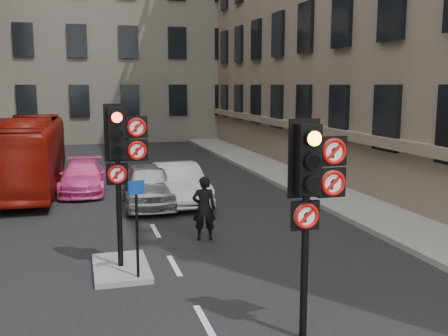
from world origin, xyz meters
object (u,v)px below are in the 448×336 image
car_white (178,183)px  signal_far (121,150)px  bus_red (27,153)px  signal_near (312,183)px  car_silver (148,185)px  motorcyclist (204,208)px  motorcycle (128,200)px  info_sign (137,215)px  car_pink (83,177)px

car_white → signal_far: bearing=-114.1°
signal_far → bus_red: (-2.86, 10.55, -1.30)m
signal_far → signal_near: bearing=-57.0°
car_silver → motorcyclist: 4.56m
motorcycle → motorcyclist: motorcyclist is taller
car_white → motorcycle: size_ratio=2.75×
info_sign → signal_far: bearing=84.7°
signal_near → car_silver: (-1.24, 10.27, -1.87)m
car_white → bus_red: bearing=138.8°
car_pink → motorcyclist: bearing=-64.1°
signal_far → car_pink: signal_far is taller
signal_far → info_sign: (0.21, -0.81, -1.26)m
signal_near → bus_red: bearing=110.6°
car_white → motorcyclist: bearing=-95.6°
motorcyclist → car_white: bearing=-81.4°
signal_near → car_pink: signal_near is taller
signal_far → info_sign: bearing=-75.6°
signal_far → motorcycle: bearing=83.8°
car_pink → bus_red: size_ratio=0.40×
motorcycle → motorcyclist: bearing=-63.8°
motorcycle → car_pink: bearing=109.3°
signal_near → car_silver: signal_near is taller
motorcycle → signal_near: bearing=-77.3°
motorcyclist → info_sign: bearing=62.9°
car_pink → info_sign: bearing=-80.8°
car_pink → motorcycle: car_pink is taller
car_white → car_pink: car_white is taller
signal_far → motorcycle: (0.57, 5.27, -2.25)m
car_white → info_sign: 7.62m
signal_near → motorcyclist: bearing=93.4°
bus_red → motorcycle: bearing=-55.5°
signal_near → motorcycle: size_ratio=2.38×
signal_near → car_silver: bearing=96.9°
bus_red → signal_far: bearing=-73.3°
motorcyclist → signal_far: bearing=49.6°
motorcyclist → info_sign: 3.37m
car_pink → info_sign: (0.99, -10.00, 0.86)m
car_silver → motorcyclist: motorcyclist is taller
signal_far → info_sign: size_ratio=1.74×
signal_near → car_pink: (-3.38, 13.19, -1.99)m
car_white → bus_red: 6.75m
signal_near → bus_red: size_ratio=0.35×
car_silver → motorcycle: car_silver is taller
motorcycle → motorcyclist: size_ratio=0.87×
car_silver → motorcycle: (-0.79, -1.00, -0.26)m
bus_red → motorcyclist: size_ratio=5.85×
motorcyclist → info_sign: (-2.04, -2.61, 0.58)m
car_pink → motorcyclist: motorcyclist is taller
signal_near → info_sign: 4.15m
signal_far → car_white: size_ratio=0.86×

